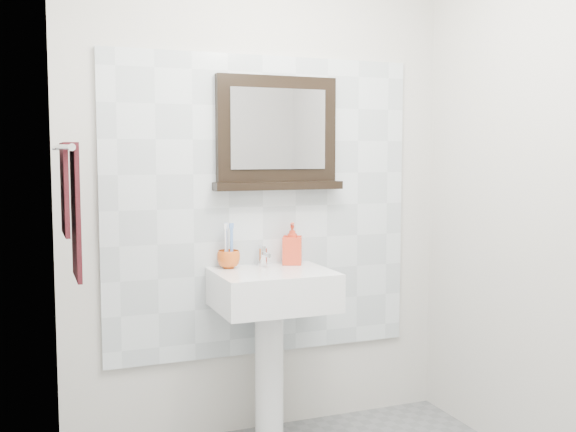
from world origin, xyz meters
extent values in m
cube|color=beige|center=(0.00, 1.10, 1.25)|extent=(2.00, 0.01, 2.50)
cube|color=beige|center=(-1.00, 0.00, 1.25)|extent=(0.01, 2.20, 2.50)
cube|color=silver|center=(0.00, 1.09, 1.15)|extent=(1.60, 0.02, 1.50)
cylinder|color=white|center=(-0.03, 0.92, 0.34)|extent=(0.14, 0.14, 0.68)
cube|color=white|center=(-0.03, 0.86, 0.77)|extent=(0.55, 0.44, 0.18)
cylinder|color=silver|center=(-0.03, 0.84, 0.85)|extent=(0.32, 0.32, 0.02)
cylinder|color=#4C4C4F|center=(-0.03, 0.84, 0.86)|extent=(0.04, 0.04, 0.00)
cylinder|color=silver|center=(-0.03, 1.01, 0.91)|extent=(0.04, 0.04, 0.09)
cylinder|color=silver|center=(-0.03, 0.96, 0.93)|extent=(0.02, 0.10, 0.02)
cube|color=silver|center=(-0.03, 1.02, 0.96)|extent=(0.02, 0.07, 0.01)
imported|color=#CA5217|center=(-0.20, 1.01, 0.90)|extent=(0.14, 0.14, 0.09)
cylinder|color=white|center=(-0.22, 1.00, 0.97)|extent=(0.01, 0.01, 0.19)
cube|color=white|center=(-0.22, 1.00, 1.07)|extent=(0.01, 0.01, 0.03)
cylinder|color=#5A85CF|center=(-0.19, 1.00, 0.97)|extent=(0.01, 0.01, 0.19)
cube|color=#5A85CF|center=(-0.19, 1.00, 1.07)|extent=(0.01, 0.01, 0.03)
cylinder|color=white|center=(-0.20, 1.03, 0.97)|extent=(0.01, 0.01, 0.19)
cube|color=white|center=(-0.20, 1.03, 1.07)|extent=(0.01, 0.01, 0.03)
cylinder|color=#5A85CF|center=(-0.21, 1.02, 0.97)|extent=(0.01, 0.01, 0.19)
cube|color=#5A85CF|center=(-0.21, 1.02, 1.07)|extent=(0.01, 0.01, 0.03)
cylinder|color=white|center=(-0.18, 1.02, 0.97)|extent=(0.01, 0.01, 0.19)
cube|color=white|center=(-0.18, 1.02, 1.07)|extent=(0.01, 0.01, 0.03)
cylinder|color=#5A85CF|center=(-0.19, 1.00, 0.97)|extent=(0.01, 0.01, 0.19)
cube|color=#5A85CF|center=(-0.19, 1.00, 1.07)|extent=(0.01, 0.01, 0.03)
imported|color=red|center=(0.13, 1.01, 0.97)|extent=(0.13, 0.13, 0.21)
cube|color=black|center=(0.07, 1.07, 1.54)|extent=(0.62, 0.06, 0.52)
cube|color=#99999E|center=(0.07, 1.03, 1.54)|extent=(0.50, 0.01, 0.40)
cube|color=black|center=(0.07, 1.04, 1.26)|extent=(0.66, 0.11, 0.04)
cylinder|color=silver|center=(-0.94, 0.73, 1.44)|extent=(0.03, 0.40, 0.03)
cylinder|color=silver|center=(-0.97, 0.54, 1.44)|extent=(0.05, 0.02, 0.02)
cylinder|color=silver|center=(-0.97, 0.92, 1.44)|extent=(0.05, 0.02, 0.02)
cube|color=black|center=(-0.93, 0.73, 1.17)|extent=(0.02, 0.30, 0.52)
cube|color=black|center=(-0.96, 0.73, 1.26)|extent=(0.02, 0.30, 0.34)
cube|color=black|center=(-0.94, 0.73, 1.44)|extent=(0.06, 0.30, 0.03)
camera|label=1|loc=(-1.12, -2.11, 1.41)|focal=42.00mm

